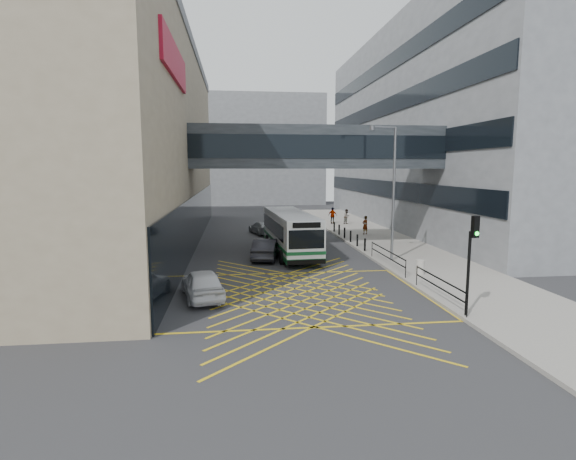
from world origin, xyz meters
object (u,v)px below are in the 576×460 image
object	(u,v)px
street_lamp	(391,185)
car_dark	(266,249)
car_silver	(262,227)
pedestrian_a	(365,225)
traffic_light	(472,251)
pedestrian_c	(333,216)
litter_bin	(420,267)
bus	(290,232)
pedestrian_b	(347,217)
car_white	(202,283)

from	to	relation	value
street_lamp	car_dark	bearing A→B (deg)	151.05
car_silver	pedestrian_a	size ratio (longest dim) A/B	2.45
traffic_light	pedestrian_c	world-z (taller)	traffic_light
traffic_light	litter_bin	bearing A→B (deg)	65.29
bus	pedestrian_c	size ratio (longest dim) A/B	6.13
car_silver	pedestrian_c	size ratio (longest dim) A/B	2.32
litter_bin	pedestrian_c	distance (m)	23.12
car_silver	pedestrian_a	bearing A→B (deg)	150.94
pedestrian_a	pedestrian_b	bearing A→B (deg)	-118.17
bus	pedestrian_b	world-z (taller)	bus
bus	pedestrian_c	xyz separation A→B (m)	(6.46, 15.31, -0.55)
car_dark	litter_bin	world-z (taller)	car_dark
car_white	litter_bin	bearing A→B (deg)	-179.16
pedestrian_c	car_silver	bearing A→B (deg)	73.47
car_white	traffic_light	xyz separation A→B (m)	(10.78, -4.34, 2.09)
car_silver	car_white	bearing A→B (deg)	64.13
pedestrian_a	litter_bin	bearing A→B (deg)	58.48
car_white	pedestrian_a	size ratio (longest dim) A/B	2.72
pedestrian_a	street_lamp	bearing A→B (deg)	54.67
car_white	traffic_light	distance (m)	11.81
car_dark	street_lamp	distance (m)	9.11
traffic_light	litter_bin	xyz separation A→B (m)	(1.00, 7.10, -2.23)
car_silver	pedestrian_b	xyz separation A→B (m)	(9.31, 5.18, 0.31)
car_silver	pedestrian_b	size ratio (longest dim) A/B	2.59
car_white	car_dark	bearing A→B (deg)	-124.59
street_lamp	pedestrian_c	size ratio (longest dim) A/B	4.87
car_white	pedestrian_c	xyz separation A→B (m)	(11.89, 25.88, 0.32)
pedestrian_b	car_silver	bearing A→B (deg)	174.56
car_silver	traffic_light	distance (m)	25.66
car_silver	car_dark	bearing A→B (deg)	73.12
pedestrian_a	pedestrian_c	bearing A→B (deg)	-107.69
traffic_light	pedestrian_b	world-z (taller)	traffic_light
car_silver	pedestrian_c	xyz separation A→B (m)	(7.87, 5.56, 0.40)
car_white	pedestrian_c	size ratio (longest dim) A/B	2.58
litter_bin	pedestrian_a	xyz separation A→B (m)	(1.33, 15.23, 0.42)
car_dark	car_white	bearing A→B (deg)	78.19
car_silver	street_lamp	bearing A→B (deg)	103.50
litter_bin	car_dark	bearing A→B (deg)	143.96
car_dark	pedestrian_a	bearing A→B (deg)	-125.41
street_lamp	pedestrian_c	distance (m)	19.65
bus	car_silver	size ratio (longest dim) A/B	2.64
street_lamp	pedestrian_b	distance (m)	19.39
car_dark	litter_bin	bearing A→B (deg)	154.40
pedestrian_c	traffic_light	bearing A→B (deg)	126.14
bus	street_lamp	world-z (taller)	street_lamp
car_white	pedestrian_b	world-z (taller)	pedestrian_b
car_silver	pedestrian_b	world-z (taller)	pedestrian_b
pedestrian_c	pedestrian_a	bearing A→B (deg)	137.05
traffic_light	street_lamp	size ratio (longest dim) A/B	0.48
car_dark	traffic_light	size ratio (longest dim) A/B	1.11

